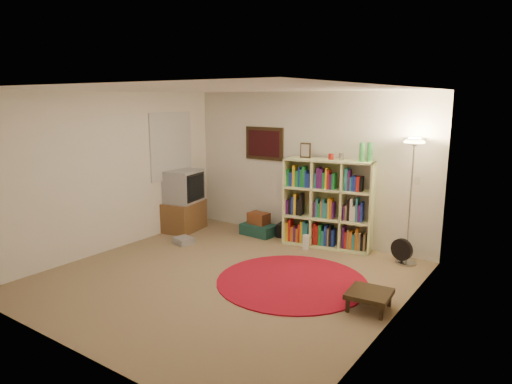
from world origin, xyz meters
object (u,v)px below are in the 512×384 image
(suitcase, at_px, (259,230))
(floor_fan, at_px, (402,251))
(bookshelf, at_px, (327,205))
(side_table, at_px, (369,294))
(tv_stand, at_px, (184,201))
(floor_lamp, at_px, (413,160))

(suitcase, bearing_deg, floor_fan, 3.86)
(bookshelf, xyz_separation_m, side_table, (1.44, -1.82, -0.51))
(floor_fan, bearing_deg, tv_stand, -158.61)
(floor_fan, xyz_separation_m, tv_stand, (-3.85, -0.53, 0.35))
(suitcase, bearing_deg, side_table, -28.59)
(bookshelf, relative_size, floor_fan, 4.60)
(floor_lamp, height_order, tv_stand, floor_lamp)
(floor_lamp, xyz_separation_m, suitcase, (-2.60, -0.04, -1.44))
(floor_lamp, height_order, side_table, floor_lamp)
(side_table, bearing_deg, floor_fan, 95.47)
(floor_lamp, bearing_deg, floor_fan, -155.48)
(tv_stand, xyz_separation_m, side_table, (4.01, -1.18, -0.36))
(tv_stand, height_order, suitcase, tv_stand)
(bookshelf, xyz_separation_m, tv_stand, (-2.57, -0.64, -0.16))
(tv_stand, distance_m, side_table, 4.20)
(floor_fan, xyz_separation_m, side_table, (0.16, -1.71, -0.01))
(tv_stand, distance_m, suitcase, 1.48)
(bookshelf, xyz_separation_m, floor_fan, (1.28, -0.10, -0.51))
(floor_fan, relative_size, side_table, 0.73)
(tv_stand, relative_size, suitcase, 1.80)
(bookshelf, bearing_deg, floor_fan, -14.98)
(bookshelf, xyz_separation_m, floor_lamp, (1.34, -0.07, 0.84))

